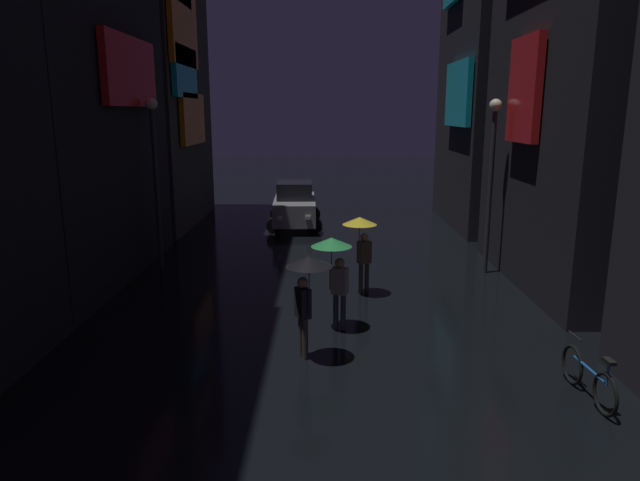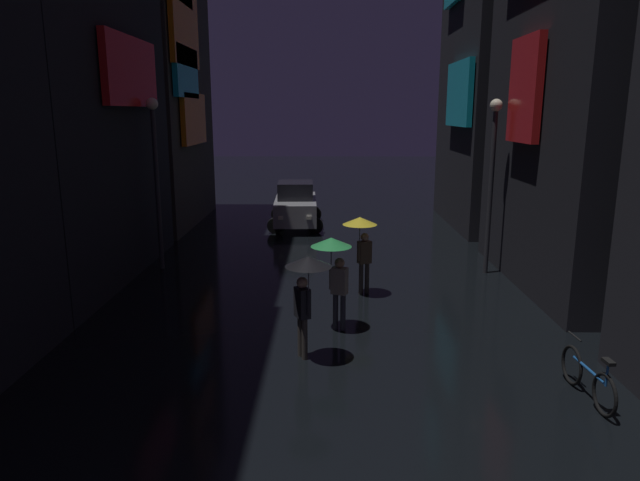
{
  "view_description": "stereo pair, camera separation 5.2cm",
  "coord_description": "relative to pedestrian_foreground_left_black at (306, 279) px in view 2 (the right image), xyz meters",
  "views": [
    {
      "loc": [
        0.11,
        -2.97,
        4.8
      ],
      "look_at": [
        0.0,
        10.49,
        1.74
      ],
      "focal_mm": 32.0,
      "sensor_mm": 36.0,
      "label": 1
    },
    {
      "loc": [
        0.16,
        -2.97,
        4.8
      ],
      "look_at": [
        0.0,
        10.49,
        1.74
      ],
      "focal_mm": 32.0,
      "sensor_mm": 36.0,
      "label": 2
    }
  ],
  "objects": [
    {
      "name": "building_left_far",
      "position": [
        -7.24,
        14.28,
        5.1
      ],
      "size": [
        4.25,
        7.65,
        13.53
      ],
      "color": "#33302D",
      "rests_on": "ground"
    },
    {
      "name": "pedestrian_foreground_left_black",
      "position": [
        0.0,
        0.0,
        0.0
      ],
      "size": [
        0.9,
        0.9,
        2.12
      ],
      "color": "#38332D",
      "rests_on": "ground"
    },
    {
      "name": "pedestrian_far_right_yellow",
      "position": [
        1.3,
        4.13,
        0.0
      ],
      "size": [
        0.9,
        0.9,
        2.12
      ],
      "color": "#38332D",
      "rests_on": "ground"
    },
    {
      "name": "pedestrian_near_crossing_green",
      "position": [
        0.55,
        1.59,
        0.0
      ],
      "size": [
        0.9,
        0.9,
        2.12
      ],
      "color": "#2D2D38",
      "rests_on": "ground"
    },
    {
      "name": "bicycle_parked_at_storefront",
      "position": [
        4.83,
        -1.54,
        -1.28
      ],
      "size": [
        0.18,
        1.82,
        0.96
      ],
      "color": "black",
      "rests_on": "ground"
    },
    {
      "name": "car_distant",
      "position": [
        -0.93,
        13.32,
        -0.74
      ],
      "size": [
        2.36,
        4.2,
        1.92
      ],
      "color": "#99999E",
      "rests_on": "ground"
    },
    {
      "name": "streetlamp_right_far",
      "position": [
        5.22,
        6.29,
        1.58
      ],
      "size": [
        0.36,
        0.36,
        5.15
      ],
      "color": "#2D2D33",
      "rests_on": "ground"
    },
    {
      "name": "streetlamp_left_far",
      "position": [
        -4.78,
        6.7,
        1.61
      ],
      "size": [
        0.36,
        0.36,
        5.2
      ],
      "color": "#2D2D33",
      "rests_on": "ground"
    }
  ]
}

